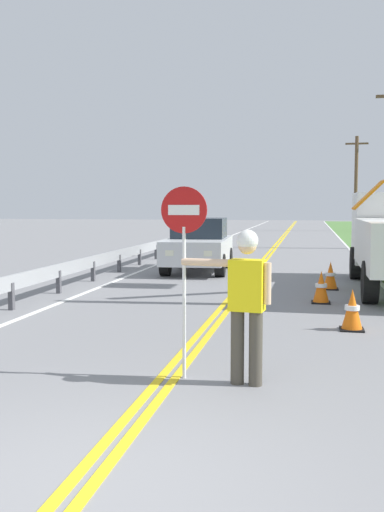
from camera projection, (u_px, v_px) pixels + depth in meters
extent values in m
plane|color=gray|center=(78.00, 489.00, 4.37)|extent=(160.00, 160.00, 0.00)
cube|color=yellow|center=(265.00, 257.00, 23.92)|extent=(0.11, 110.00, 0.01)
cube|color=yellow|center=(269.00, 257.00, 23.89)|extent=(0.11, 110.00, 0.01)
cube|color=silver|center=(358.00, 258.00, 23.21)|extent=(0.12, 110.00, 0.01)
cube|color=silver|center=(181.00, 255.00, 24.61)|extent=(0.12, 110.00, 0.01)
cylinder|color=#474238|center=(256.00, 348.00, 6.84)|extent=(0.16, 0.16, 0.88)
cylinder|color=#474238|center=(237.00, 347.00, 6.92)|extent=(0.16, 0.16, 0.88)
cube|color=yellow|center=(247.00, 285.00, 6.82)|extent=(0.43, 0.29, 0.60)
cylinder|color=beige|center=(206.00, 262.00, 6.96)|extent=(0.61, 0.17, 0.09)
cylinder|color=beige|center=(267.00, 284.00, 6.73)|extent=(0.09, 0.09, 0.48)
sphere|color=beige|center=(247.00, 245.00, 6.77)|extent=(0.22, 0.22, 0.22)
sphere|color=white|center=(247.00, 241.00, 6.77)|extent=(0.25, 0.25, 0.25)
cylinder|color=silver|center=(184.00, 303.00, 7.10)|extent=(0.04, 0.04, 1.85)
cylinder|color=#B71414|center=(184.00, 210.00, 7.00)|extent=(0.56, 0.03, 0.56)
cube|color=white|center=(184.00, 210.00, 6.98)|extent=(0.38, 0.01, 0.12)
cube|color=orange|center=(368.00, 195.00, 11.71)|extent=(0.60, 0.81, 0.59)
cylinder|color=black|center=(356.00, 263.00, 16.77)|extent=(0.33, 0.92, 0.92)
cylinder|color=black|center=(370.00, 282.00, 12.59)|extent=(0.33, 0.92, 0.92)
cube|color=silver|center=(198.00, 250.00, 18.61)|extent=(2.04, 4.18, 0.72)
cube|color=#1E2833|center=(200.00, 228.00, 18.79)|extent=(1.70, 1.80, 0.64)
cube|color=#EAEACC|center=(208.00, 253.00, 16.52)|extent=(0.24, 0.07, 0.16)
cube|color=#EAEACC|center=(170.00, 253.00, 16.68)|extent=(0.24, 0.07, 0.16)
cylinder|color=black|center=(220.00, 265.00, 17.26)|extent=(0.31, 0.69, 0.68)
cylinder|color=black|center=(165.00, 265.00, 17.51)|extent=(0.31, 0.69, 0.68)
cylinder|color=black|center=(228.00, 258.00, 19.77)|extent=(0.31, 0.69, 0.68)
cylinder|color=black|center=(180.00, 257.00, 20.01)|extent=(0.31, 0.69, 0.68)
cylinder|color=brown|center=(356.00, 184.00, 47.67)|extent=(0.28, 0.28, 7.67)
cube|color=brown|center=(357.00, 144.00, 47.39)|extent=(1.80, 0.14, 0.14)
cone|color=orange|center=(352.00, 310.00, 9.88)|extent=(0.36, 0.36, 0.70)
cylinder|color=white|center=(352.00, 308.00, 9.88)|extent=(0.25, 0.25, 0.08)
cube|color=black|center=(352.00, 329.00, 9.91)|extent=(0.40, 0.40, 0.03)
cone|color=orange|center=(321.00, 287.00, 12.63)|extent=(0.36, 0.36, 0.70)
cylinder|color=white|center=(321.00, 285.00, 12.63)|extent=(0.25, 0.25, 0.08)
cube|color=black|center=(321.00, 302.00, 12.66)|extent=(0.40, 0.40, 0.03)
cone|color=orange|center=(330.00, 276.00, 14.68)|extent=(0.36, 0.36, 0.70)
cylinder|color=white|center=(330.00, 274.00, 14.68)|extent=(0.25, 0.25, 0.08)
cube|color=black|center=(330.00, 289.00, 14.71)|extent=(0.40, 0.40, 0.03)
cube|color=#9EA0A3|center=(130.00, 252.00, 19.60)|extent=(0.06, 32.00, 0.32)
cube|color=#4C4C51|center=(11.00, 296.00, 11.81)|extent=(0.10, 0.10, 0.55)
cube|color=#4C4C51|center=(59.00, 282.00, 14.04)|extent=(0.10, 0.10, 0.55)
cube|color=#4C4C51|center=(93.00, 271.00, 16.27)|extent=(0.10, 0.10, 0.55)
cube|color=#4C4C51|center=(119.00, 263.00, 18.51)|extent=(0.10, 0.10, 0.55)
cube|color=#4C4C51|center=(140.00, 257.00, 20.74)|extent=(0.10, 0.10, 0.55)
cube|color=#4C4C51|center=(156.00, 252.00, 22.97)|extent=(0.10, 0.10, 0.55)
cube|color=#4C4C51|center=(170.00, 248.00, 25.21)|extent=(0.10, 0.10, 0.55)
cube|color=#4C4C51|center=(181.00, 244.00, 27.44)|extent=(0.10, 0.10, 0.55)
cube|color=#4C4C51|center=(191.00, 242.00, 29.67)|extent=(0.10, 0.10, 0.55)
cube|color=#4C4C51|center=(199.00, 239.00, 31.91)|extent=(0.10, 0.10, 0.55)
cube|color=#4C4C51|center=(206.00, 237.00, 34.14)|extent=(0.10, 0.10, 0.55)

